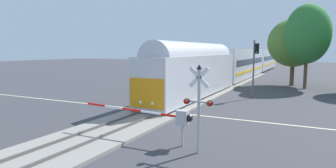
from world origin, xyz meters
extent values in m
plane|color=#3D3D42|center=(0.00, 0.00, 0.00)|extent=(220.00, 220.00, 0.00)
cube|color=beige|center=(0.00, 0.00, 0.00)|extent=(44.00, 0.20, 0.01)
cube|color=gray|center=(0.00, 0.00, 0.09)|extent=(4.40, 80.00, 0.18)
cube|color=#56514C|center=(-0.72, 0.00, 0.25)|extent=(0.10, 80.00, 0.14)
cube|color=#56514C|center=(0.72, 0.00, 0.25)|extent=(0.10, 80.00, 0.14)
cube|color=silver|center=(0.00, 7.28, 2.27)|extent=(3.00, 18.62, 3.90)
cube|color=orange|center=(0.00, -2.05, 1.69)|extent=(2.76, 0.08, 2.15)
cylinder|color=silver|center=(0.00, 7.28, 4.10)|extent=(2.76, 16.76, 2.76)
sphere|color=#F4F2CC|center=(-0.50, -2.06, 1.00)|extent=(0.24, 0.24, 0.24)
sphere|color=#F4F2CC|center=(0.50, -2.06, 1.00)|extent=(0.24, 0.24, 0.24)
cube|color=silver|center=(0.00, 29.24, 2.62)|extent=(3.00, 23.51, 4.60)
cube|color=black|center=(1.51, 29.24, 2.92)|extent=(0.04, 21.16, 0.90)
cube|color=gold|center=(1.52, 29.24, 1.47)|extent=(0.04, 21.63, 0.36)
cube|color=silver|center=(0.00, 53.66, 2.62)|extent=(3.00, 23.51, 4.60)
cube|color=black|center=(1.51, 53.66, 2.92)|extent=(0.04, 21.16, 0.90)
cube|color=gold|center=(1.52, 53.66, 1.47)|extent=(0.04, 21.63, 0.36)
cylinder|color=#B7B7BC|center=(4.81, -6.73, 0.55)|extent=(0.14, 0.14, 1.10)
cube|color=#B7B7BC|center=(4.81, -6.73, 1.45)|extent=(0.56, 0.40, 0.70)
sphere|color=black|center=(5.16, -6.73, 1.45)|extent=(0.36, 0.36, 0.36)
cylinder|color=red|center=(4.23, -6.73, 1.47)|extent=(1.18, 0.12, 0.16)
cylinder|color=white|center=(3.05, -6.73, 1.51)|extent=(1.18, 0.12, 0.16)
cylinder|color=red|center=(1.87, -6.73, 1.55)|extent=(1.18, 0.12, 0.16)
cylinder|color=white|center=(0.69, -6.73, 1.59)|extent=(1.18, 0.12, 0.16)
cylinder|color=red|center=(-0.49, -6.73, 1.63)|extent=(1.18, 0.12, 0.16)
sphere|color=red|center=(-1.08, -6.73, 1.65)|extent=(0.14, 0.14, 0.14)
cylinder|color=#B2B2B7|center=(5.85, -7.27, 1.93)|extent=(0.14, 0.14, 3.86)
cube|color=white|center=(5.85, -7.29, 3.51)|extent=(0.98, 0.05, 0.98)
cube|color=white|center=(5.85, -7.29, 3.51)|extent=(0.98, 0.05, 0.98)
cube|color=#B2B2B7|center=(5.85, -7.27, 2.39)|extent=(1.10, 0.08, 0.08)
cylinder|color=black|center=(5.30, -7.37, 2.39)|extent=(0.26, 0.18, 0.26)
cylinder|color=black|center=(6.40, -7.37, 2.39)|extent=(0.26, 0.18, 0.26)
sphere|color=red|center=(5.30, -7.47, 2.39)|extent=(0.20, 0.20, 0.20)
sphere|color=red|center=(6.40, -7.47, 2.39)|extent=(0.20, 0.20, 0.20)
cone|color=black|center=(5.85, -7.27, 3.98)|extent=(0.28, 0.28, 0.22)
cylinder|color=#4C4C51|center=(5.30, 9.44, 2.84)|extent=(0.16, 0.16, 5.67)
cube|color=black|center=(5.58, 9.44, 4.87)|extent=(0.34, 0.26, 1.00)
sphere|color=#262626|center=(5.58, 9.29, 5.19)|extent=(0.20, 0.20, 0.20)
cylinder|color=black|center=(5.58, 9.26, 5.19)|extent=(0.24, 0.10, 0.24)
sphere|color=#262626|center=(5.58, 9.29, 4.87)|extent=(0.20, 0.20, 0.20)
cylinder|color=black|center=(5.58, 9.26, 4.87)|extent=(0.24, 0.10, 0.24)
sphere|color=green|center=(5.58, 9.29, 4.55)|extent=(0.20, 0.20, 0.20)
cylinder|color=black|center=(5.58, 9.26, 4.55)|extent=(0.24, 0.10, 0.24)
cylinder|color=brown|center=(9.73, 19.76, 2.00)|extent=(0.40, 0.40, 3.99)
ellipsoid|color=#2D7533|center=(9.73, 19.76, 6.69)|extent=(5.31, 5.31, 7.19)
cylinder|color=brown|center=(8.07, 22.52, 1.66)|extent=(0.53, 0.53, 3.32)
ellipsoid|color=#4C7A2D|center=(8.07, 22.52, 5.70)|extent=(6.62, 6.62, 6.37)
camera|label=1|loc=(10.32, -19.41, 4.71)|focal=30.85mm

